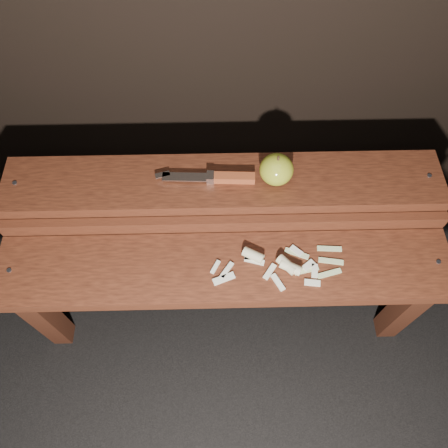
{
  "coord_description": "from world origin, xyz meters",
  "views": [
    {
      "loc": [
        -0.01,
        -0.52,
        1.46
      ],
      "look_at": [
        0.0,
        0.06,
        0.45
      ],
      "focal_mm": 35.0,
      "sensor_mm": 36.0,
      "label": 1
    }
  ],
  "objects_px": {
    "bench_front_tier": "(225,280)",
    "bench_rear_tier": "(223,198)",
    "apple": "(276,169)",
    "knife": "(222,178)"
  },
  "relations": [
    {
      "from": "bench_front_tier",
      "to": "bench_rear_tier",
      "type": "height_order",
      "value": "bench_rear_tier"
    },
    {
      "from": "apple",
      "to": "bench_front_tier",
      "type": "bearing_deg",
      "value": -121.21
    },
    {
      "from": "bench_front_tier",
      "to": "apple",
      "type": "height_order",
      "value": "apple"
    },
    {
      "from": "bench_rear_tier",
      "to": "knife",
      "type": "height_order",
      "value": "knife"
    },
    {
      "from": "knife",
      "to": "bench_front_tier",
      "type": "bearing_deg",
      "value": -88.94
    },
    {
      "from": "knife",
      "to": "apple",
      "type": "bearing_deg",
      "value": 0.64
    },
    {
      "from": "bench_front_tier",
      "to": "apple",
      "type": "relative_size",
      "value": 12.84
    },
    {
      "from": "bench_front_tier",
      "to": "apple",
      "type": "distance_m",
      "value": 0.33
    },
    {
      "from": "bench_front_tier",
      "to": "bench_rear_tier",
      "type": "distance_m",
      "value": 0.23
    },
    {
      "from": "apple",
      "to": "bench_rear_tier",
      "type": "bearing_deg",
      "value": -178.23
    }
  ]
}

